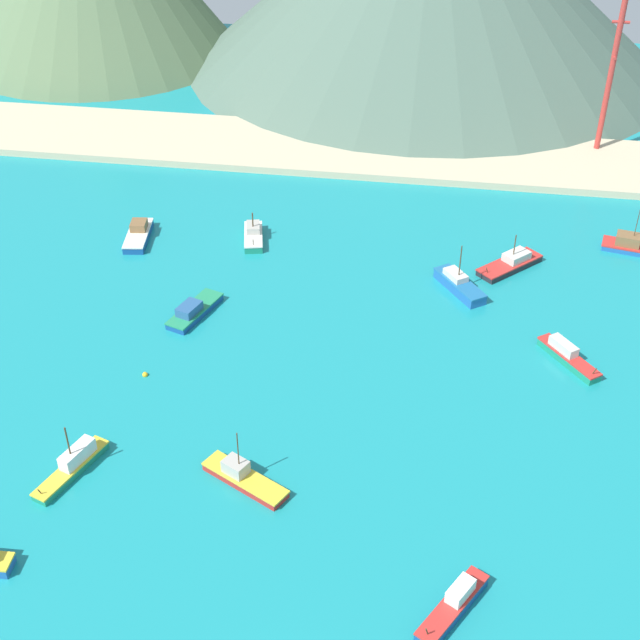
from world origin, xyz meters
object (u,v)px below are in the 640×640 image
at_px(fishing_boat_13, 567,356).
at_px(fishing_boat_5, 632,245).
at_px(fishing_boat_0, 511,263).
at_px(fishing_boat_7, 73,464).
at_px(fishing_boat_6, 253,235).
at_px(fishing_boat_2, 243,477).
at_px(fishing_boat_9, 138,234).
at_px(fishing_boat_4, 194,311).
at_px(radio_tower, 611,75).
at_px(fishing_boat_10, 459,284).
at_px(buoy_1, 145,375).
at_px(fishing_boat_1, 454,605).

bearing_deg(fishing_boat_13, fishing_boat_5, 68.29).
distance_m(fishing_boat_0, fishing_boat_7, 65.20).
bearing_deg(fishing_boat_7, fishing_boat_6, 80.47).
xyz_separation_m(fishing_boat_2, fishing_boat_9, (-26.06, 45.61, 0.07)).
bearing_deg(fishing_boat_4, radio_tower, 46.01).
bearing_deg(fishing_boat_7, fishing_boat_10, 46.39).
bearing_deg(fishing_boat_6, fishing_boat_4, -99.96).
bearing_deg(fishing_boat_2, fishing_boat_7, -176.44).
bearing_deg(fishing_boat_5, radio_tower, 93.47).
bearing_deg(fishing_boat_0, radio_tower, 68.99).
distance_m(fishing_boat_2, fishing_boat_7, 17.59).
height_order(fishing_boat_6, buoy_1, fishing_boat_6).
bearing_deg(radio_tower, fishing_boat_7, -124.90).
bearing_deg(fishing_boat_4, fishing_boat_9, 126.67).
relative_size(fishing_boat_2, radio_tower, 0.35).
bearing_deg(fishing_boat_9, fishing_boat_1, -50.55).
bearing_deg(buoy_1, fishing_boat_0, 35.65).
bearing_deg(fishing_boat_9, fishing_boat_6, 7.46).
bearing_deg(fishing_boat_10, fishing_boat_13, -45.93).
xyz_separation_m(fishing_boat_6, fishing_boat_10, (30.03, -8.74, 0.08)).
xyz_separation_m(fishing_boat_5, fishing_boat_10, (-24.29, -14.18, 0.05)).
bearing_deg(fishing_boat_9, buoy_1, -70.49).
relative_size(fishing_boat_5, fishing_boat_7, 0.96).
bearing_deg(fishing_boat_7, fishing_boat_13, 27.25).
distance_m(fishing_boat_2, fishing_boat_13, 42.36).
distance_m(fishing_boat_2, buoy_1, 21.42).
xyz_separation_m(fishing_boat_13, buoy_1, (-49.13, -10.36, -0.73)).
relative_size(fishing_boat_4, fishing_boat_7, 0.98).
bearing_deg(fishing_boat_5, fishing_boat_0, -156.85).
relative_size(fishing_boat_0, fishing_boat_2, 0.97).
xyz_separation_m(fishing_boat_9, fishing_boat_10, (46.74, -6.55, 0.09)).
height_order(fishing_boat_0, radio_tower, radio_tower).
bearing_deg(fishing_boat_13, fishing_boat_1, -108.08).
xyz_separation_m(fishing_boat_1, radio_tower, (21.42, 98.01, 13.28)).
height_order(fishing_boat_5, fishing_boat_7, fishing_boat_5).
bearing_deg(fishing_boat_0, fishing_boat_10, -135.93).
relative_size(fishing_boat_0, fishing_boat_5, 1.00).
relative_size(fishing_boat_4, fishing_boat_13, 1.13).
relative_size(fishing_boat_0, radio_tower, 0.34).
distance_m(fishing_boat_0, radio_tower, 44.76).
xyz_separation_m(fishing_boat_9, fishing_boat_13, (59.95, -20.20, 0.04)).
bearing_deg(fishing_boat_4, fishing_boat_2, -65.24).
height_order(fishing_boat_4, fishing_boat_13, fishing_boat_13).
height_order(fishing_boat_2, fishing_boat_10, fishing_boat_10).
xyz_separation_m(fishing_boat_2, fishing_boat_10, (20.68, 39.05, 0.16)).
relative_size(fishing_boat_5, buoy_1, 14.32).
bearing_deg(fishing_boat_13, buoy_1, -168.10).
xyz_separation_m(fishing_boat_2, buoy_1, (-15.24, 15.05, -0.62)).
bearing_deg(radio_tower, fishing_boat_13, -98.59).
bearing_deg(fishing_boat_6, fishing_boat_7, -99.53).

